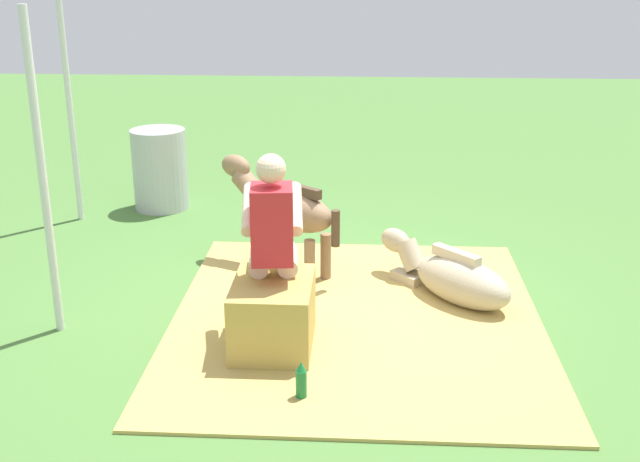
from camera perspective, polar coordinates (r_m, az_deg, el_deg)
ground_plane at (r=6.28m, az=0.18°, el=-5.23°), size 24.00×24.00×0.00m
hay_patch at (r=6.02m, az=2.62°, el=-6.29°), size 3.15×2.74×0.02m
hay_bale at (r=5.53m, az=-3.37°, el=-6.04°), size 0.71×0.54×0.50m
person_seated at (r=5.48m, az=-3.40°, el=-0.40°), size 0.69×0.46×1.38m
pony_standing at (r=6.69m, az=-2.51°, el=1.59°), size 0.97×1.14×0.94m
pony_lying at (r=6.38m, az=9.47°, el=-3.27°), size 1.16×1.12×0.42m
soda_bottle at (r=4.97m, az=-1.35°, el=-10.70°), size 0.07×0.07×0.26m
water_barrel at (r=8.66m, az=-11.36°, el=4.35°), size 0.57×0.57×0.85m
tent_pole_left at (r=5.79m, az=-19.19°, el=3.61°), size 0.06×0.06×2.30m
tent_pole_right at (r=8.33m, az=-17.43°, el=8.35°), size 0.06×0.06×2.30m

